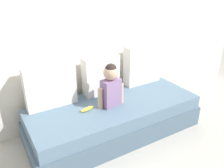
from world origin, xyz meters
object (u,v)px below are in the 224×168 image
object	(u,v)px
toddler	(111,85)
throw_pillow_left	(50,86)
couch	(114,118)
banana	(87,109)
throw_pillow_center	(101,75)
throw_pillow_right	(142,64)

from	to	relation	value
toddler	throw_pillow_left	bearing A→B (deg)	149.52
couch	toddler	bearing A→B (deg)	-156.98
toddler	banana	bearing A→B (deg)	173.98
banana	throw_pillow_center	bearing A→B (deg)	42.24
throw_pillow_center	banana	world-z (taller)	throw_pillow_center
throw_pillow_right	toddler	world-z (taller)	throw_pillow_right
throw_pillow_left	throw_pillow_center	world-z (taller)	throw_pillow_left
throw_pillow_left	toddler	world-z (taller)	toddler
throw_pillow_left	banana	bearing A→B (deg)	-46.52
couch	throw_pillow_center	xyz separation A→B (m)	(0.00, 0.32, 0.44)
couch	throw_pillow_left	world-z (taller)	throw_pillow_left
throw_pillow_left	toddler	size ratio (longest dim) A/B	1.11
throw_pillow_right	couch	bearing A→B (deg)	-153.60
couch	banana	bearing A→B (deg)	179.10
throw_pillow_left	throw_pillow_right	world-z (taller)	throw_pillow_right
throw_pillow_right	toddler	xyz separation A→B (m)	(-0.69, -0.34, -0.01)
couch	throw_pillow_right	world-z (taller)	throw_pillow_right
throw_pillow_left	throw_pillow_center	distance (m)	0.64
throw_pillow_right	throw_pillow_center	bearing A→B (deg)	180.00
throw_pillow_left	couch	bearing A→B (deg)	-26.40
throw_pillow_right	banana	size ratio (longest dim) A/B	3.12
couch	toddler	world-z (taller)	toddler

